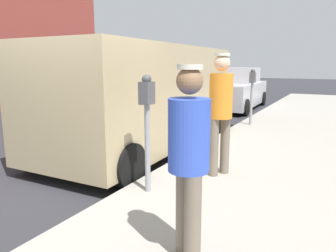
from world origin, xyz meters
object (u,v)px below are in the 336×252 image
Objects in this scene: parked_van at (144,95)px; parking_meter_near at (147,114)px; parked_sedan_ahead at (234,90)px; pedestrian_in_blue at (189,153)px; parking_meter_far at (252,87)px; pedestrian_in_orange at (221,106)px.

parking_meter_near is at bearing -56.75° from parked_van.
pedestrian_in_blue is at bearing -75.07° from parked_sedan_ahead.
parked_van is (-1.50, -3.06, -0.03)m from parking_meter_far.
pedestrian_in_blue is 0.37× the size of parked_sedan_ahead.
parked_van reaches higher than parking_meter_near.
parking_meter_near is 1.00× the size of parking_meter_far.
parked_sedan_ahead is at bearing 104.93° from pedestrian_in_blue.
parking_meter_far is 0.85× the size of pedestrian_in_orange.
pedestrian_in_orange is at bearing 61.09° from parking_meter_near.
pedestrian_in_blue is 0.91× the size of pedestrian_in_orange.
pedestrian_in_orange is 0.40× the size of parked_sedan_ahead.
parking_meter_far is 0.29× the size of parked_van.
pedestrian_in_blue is 10.80m from parked_sedan_ahead.
parking_meter_far is at bearing -66.93° from parked_sedan_ahead.
parked_sedan_ahead is (-1.70, 9.35, -0.43)m from parking_meter_near.
pedestrian_in_orange is (-0.48, 2.16, 0.10)m from pedestrian_in_blue.
parked_sedan_ahead is (-1.70, 4.00, -0.43)m from parking_meter_far.
pedestrian_in_blue is 2.22m from pedestrian_in_orange.
pedestrian_in_orange is 8.60m from parked_sedan_ahead.
parking_meter_far is at bearing 63.91° from parked_van.
parked_van is at bearing -116.09° from parking_meter_far.
parking_meter_near is at bearing -118.91° from pedestrian_in_orange.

